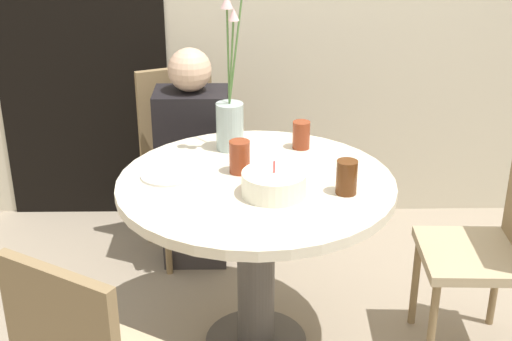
{
  "coord_description": "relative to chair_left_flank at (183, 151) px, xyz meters",
  "views": [
    {
      "loc": [
        -0.03,
        -2.42,
        1.88
      ],
      "look_at": [
        0.0,
        0.0,
        0.8
      ],
      "focal_mm": 50.0,
      "sensor_mm": 36.0,
      "label": 1
    }
  ],
  "objects": [
    {
      "name": "flower_vase",
      "position": [
        0.25,
        -0.54,
        0.39
      ],
      "size": [
        0.15,
        0.16,
        0.76
      ],
      "color": "#9EB2AD",
      "rests_on": "dining_table"
    },
    {
      "name": "drink_glass_1",
      "position": [
        0.54,
        -0.54,
        0.29
      ],
      "size": [
        0.07,
        0.07,
        0.12
      ],
      "color": "maroon",
      "rests_on": "dining_table"
    },
    {
      "name": "side_plate",
      "position": [
        0.02,
        -0.81,
        0.24
      ],
      "size": [
        0.21,
        0.21,
        0.01
      ],
      "color": "silver",
      "rests_on": "dining_table"
    },
    {
      "name": "dining_table",
      "position": [
        0.35,
        -0.86,
        0.07
      ],
      "size": [
        1.05,
        1.05,
        0.76
      ],
      "color": "beige",
      "rests_on": "ground_plane"
    },
    {
      "name": "chair_left_flank",
      "position": [
        0.0,
        0.0,
        0.0
      ],
      "size": [
        0.52,
        0.52,
        0.92
      ],
      "rotation": [
        0.0,
        0.0,
        0.39
      ],
      "color": "tan",
      "rests_on": "ground_plane"
    },
    {
      "name": "doorway_panel",
      "position": [
        -0.55,
        0.37,
        0.5
      ],
      "size": [
        0.9,
        0.01,
        2.05
      ],
      "color": "black",
      "rests_on": "ground_plane"
    },
    {
      "name": "drink_glass_2",
      "position": [
        0.29,
        -0.78,
        0.3
      ],
      "size": [
        0.08,
        0.08,
        0.13
      ],
      "color": "maroon",
      "rests_on": "dining_table"
    },
    {
      "name": "person_guest",
      "position": [
        0.06,
        -0.15,
        -0.02
      ],
      "size": [
        0.34,
        0.24,
        1.08
      ],
      "color": "#383333",
      "rests_on": "ground_plane"
    },
    {
      "name": "chair_far_back",
      "position": [
        1.28,
        -0.89,
        0.0
      ],
      "size": [
        0.41,
        0.41,
        0.92
      ],
      "rotation": [
        0.0,
        0.0,
        4.68
      ],
      "color": "tan",
      "rests_on": "ground_plane"
    },
    {
      "name": "drink_glass_0",
      "position": [
        0.67,
        -0.97,
        0.3
      ],
      "size": [
        0.08,
        0.08,
        0.13
      ],
      "color": "#51280F",
      "rests_on": "dining_table"
    },
    {
      "name": "birthday_cake",
      "position": [
        0.41,
        -0.98,
        0.28
      ],
      "size": [
        0.23,
        0.23,
        0.13
      ],
      "color": "white",
      "rests_on": "dining_table"
    }
  ]
}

